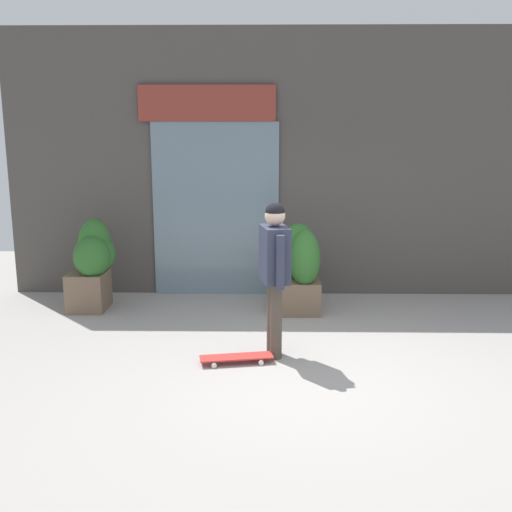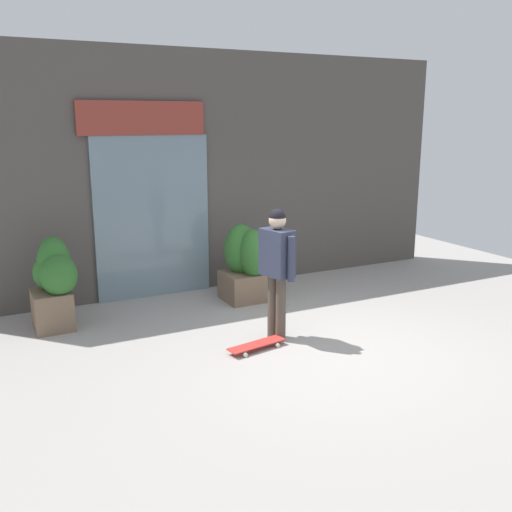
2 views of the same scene
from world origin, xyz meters
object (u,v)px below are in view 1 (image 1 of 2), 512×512
(planter_box_left, at_px, (93,262))
(planter_box_right, at_px, (300,266))
(skateboarder, at_px, (275,263))
(skateboard, at_px, (236,357))

(planter_box_left, distance_m, planter_box_right, 2.83)
(skateboarder, bearing_deg, planter_box_right, -114.59)
(skateboarder, distance_m, skateboard, 1.08)
(planter_box_right, bearing_deg, planter_box_left, 178.58)
(skateboarder, height_order, skateboard, skateboarder)
(planter_box_right, bearing_deg, skateboarder, -102.22)
(skateboarder, distance_m, planter_box_right, 1.75)
(skateboarder, height_order, planter_box_left, skateboarder)
(planter_box_left, bearing_deg, skateboarder, -35.14)
(skateboarder, relative_size, skateboard, 2.12)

